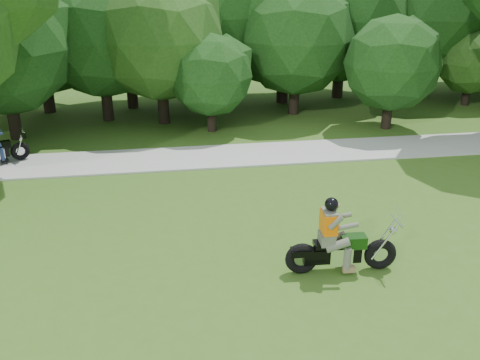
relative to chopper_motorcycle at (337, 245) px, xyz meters
name	(u,v)px	position (x,y,z in m)	size (l,w,h in m)	color
ground	(362,284)	(0.40, -0.57, -0.64)	(100.00, 100.00, 0.00)	#3C621C
walkway	(278,153)	(0.40, 7.43, -0.61)	(60.00, 2.20, 0.06)	#ABABA6
tree_line	(258,22)	(0.94, 14.26, 3.02)	(39.86, 12.31, 7.79)	black
chopper_motorcycle	(337,245)	(0.00, 0.00, 0.00)	(2.42, 0.65, 1.73)	black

